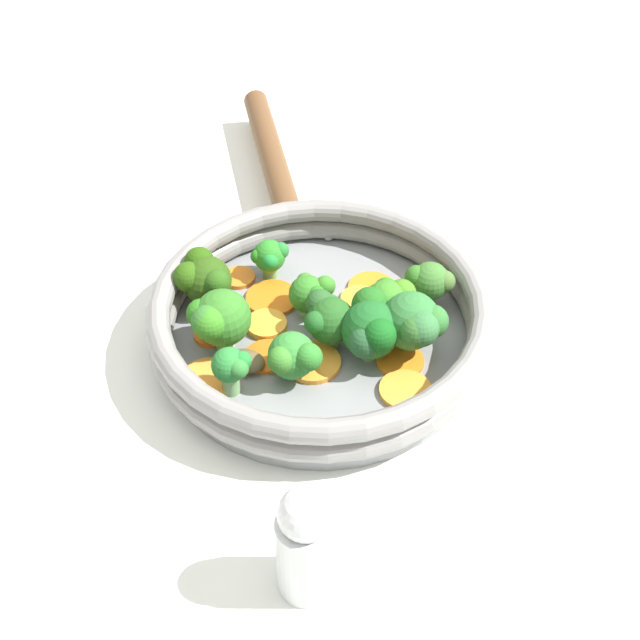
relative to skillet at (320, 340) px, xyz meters
name	(u,v)px	position (x,y,z in m)	size (l,w,h in m)	color
ground_plane	(320,346)	(0.00, 0.00, -0.01)	(4.00, 4.00, 0.00)	white
skillet	(320,340)	(0.00, 0.00, 0.00)	(0.26, 0.26, 0.02)	gray
skillet_rim_wall	(320,315)	(0.00, 0.00, 0.03)	(0.29, 0.29, 0.04)	gray
skillet_handle	(272,158)	(0.09, -0.24, 0.02)	(0.03, 0.03, 0.24)	brown
skillet_rivet_left	(329,236)	(0.01, -0.13, 0.01)	(0.01, 0.01, 0.01)	gray
skillet_rivet_right	(260,245)	(0.07, -0.10, 0.01)	(0.01, 0.01, 0.01)	gray
carrot_slice_0	(311,362)	(0.00, 0.04, 0.01)	(0.05, 0.05, 0.00)	orange
carrot_slice_1	(208,379)	(0.08, 0.07, 0.01)	(0.04, 0.04, 0.00)	orange
carrot_slice_2	(211,335)	(0.09, 0.02, 0.01)	(0.03, 0.03, 0.00)	orange
carrot_slice_3	(400,361)	(-0.07, 0.02, 0.01)	(0.04, 0.04, 0.00)	orange
carrot_slice_4	(272,298)	(0.05, -0.03, 0.01)	(0.05, 0.05, 0.00)	orange
carrot_slice_5	(266,328)	(0.05, 0.00, 0.01)	(0.03, 0.03, 0.01)	gold
carrot_slice_6	(360,299)	(-0.03, -0.04, 0.01)	(0.03, 0.03, 0.00)	orange
carrot_slice_7	(239,278)	(0.08, -0.06, 0.01)	(0.03, 0.03, 0.00)	orange
carrot_slice_8	(372,288)	(-0.04, -0.06, 0.01)	(0.04, 0.04, 0.00)	orange
carrot_slice_9	(267,356)	(0.04, 0.04, 0.01)	(0.04, 0.04, 0.00)	#D75F15
carrot_slice_10	(405,390)	(-0.08, 0.06, 0.01)	(0.04, 0.04, 0.00)	orange
broccoli_floret_0	(328,317)	(-0.01, 0.01, 0.04)	(0.04, 0.05, 0.05)	#7B935D
broccoli_floret_1	(270,257)	(0.06, -0.07, 0.03)	(0.03, 0.03, 0.04)	#759B4D
broccoli_floret_2	(232,367)	(0.06, 0.08, 0.04)	(0.03, 0.03, 0.04)	#709E5E
broccoli_floret_3	(430,282)	(-0.09, -0.05, 0.04)	(0.04, 0.03, 0.05)	#80A95C
broccoli_floret_4	(310,293)	(0.01, -0.02, 0.03)	(0.04, 0.03, 0.04)	#8EB363
broccoli_floret_5	(415,323)	(-0.08, 0.01, 0.04)	(0.05, 0.05, 0.06)	#7FA55D
broccoli_floret_6	(387,301)	(-0.05, -0.02, 0.04)	(0.05, 0.04, 0.05)	#8CB265
broccoli_floret_7	(291,357)	(0.01, 0.06, 0.03)	(0.04, 0.04, 0.04)	#639852
broccoli_floret_8	(217,319)	(0.08, 0.03, 0.04)	(0.05, 0.05, 0.06)	#8EB76E
broccoli_floret_9	(371,329)	(-0.04, 0.02, 0.04)	(0.05, 0.06, 0.05)	#759D5D
broccoli_floret_10	(204,278)	(0.10, -0.02, 0.04)	(0.05, 0.05, 0.05)	#79955D
mushroom_piece_0	(246,361)	(0.05, 0.05, 0.02)	(0.03, 0.02, 0.01)	brown
salt_shaker	(306,543)	(-0.03, 0.22, 0.04)	(0.04, 0.04, 0.10)	silver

